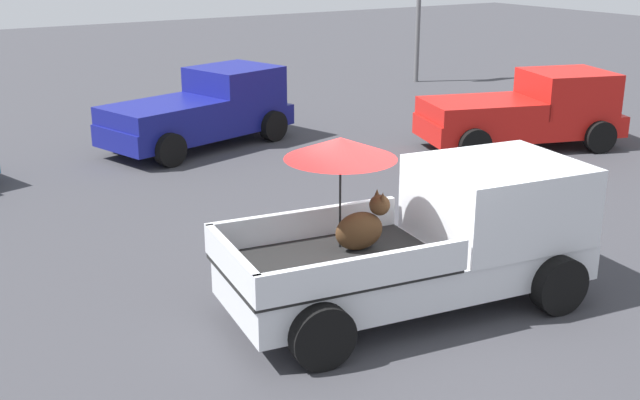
{
  "coord_description": "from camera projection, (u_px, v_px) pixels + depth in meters",
  "views": [
    {
      "loc": [
        -6.3,
        -7.8,
        4.81
      ],
      "look_at": [
        -0.3,
        1.79,
        1.1
      ],
      "focal_mm": 44.73,
      "sensor_mm": 36.0,
      "label": 1
    }
  ],
  "objects": [
    {
      "name": "pickup_truck_main",
      "position": [
        436.0,
        234.0,
        10.84
      ],
      "size": [
        5.25,
        2.78,
        2.39
      ],
      "rotation": [
        0.0,
        0.0,
        -0.13
      ],
      "color": "black",
      "rests_on": "ground"
    },
    {
      "name": "ground_plane",
      "position": [
        408.0,
        306.0,
        10.96
      ],
      "size": [
        80.0,
        80.0,
        0.0
      ],
      "primitive_type": "plane",
      "color": "#38383D"
    },
    {
      "name": "pickup_truck_far",
      "position": [
        528.0,
        111.0,
        19.13
      ],
      "size": [
        5.12,
        3.26,
        1.8
      ],
      "rotation": [
        0.0,
        0.0,
        -0.31
      ],
      "color": "black",
      "rests_on": "ground"
    },
    {
      "name": "pickup_truck_red",
      "position": [
        205.0,
        110.0,
        19.31
      ],
      "size": [
        5.11,
        3.15,
        1.8
      ],
      "rotation": [
        0.0,
        0.0,
        0.27
      ],
      "color": "black",
      "rests_on": "ground"
    }
  ]
}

